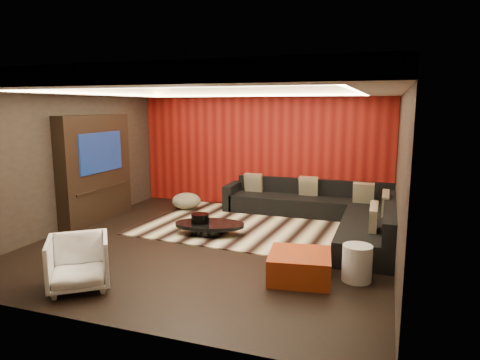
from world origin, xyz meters
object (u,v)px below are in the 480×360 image
at_px(coffee_table, 210,229).
at_px(orange_ottoman, 300,266).
at_px(drum_stool, 200,224).
at_px(white_side_table, 357,263).
at_px(armchair, 79,263).
at_px(sectional_sofa, 328,212).

bearing_deg(coffee_table, orange_ottoman, -36.22).
bearing_deg(orange_ottoman, drum_stool, 147.01).
xyz_separation_m(white_side_table, armchair, (-3.44, -1.45, 0.10)).
bearing_deg(drum_stool, armchair, -101.49).
xyz_separation_m(drum_stool, armchair, (-0.54, -2.65, 0.14)).
height_order(drum_stool, orange_ottoman, drum_stool).
height_order(armchair, sectional_sofa, sectional_sofa).
bearing_deg(armchair, white_side_table, -14.37).
bearing_deg(coffee_table, drum_stool, -160.70).
relative_size(coffee_table, armchair, 1.68).
bearing_deg(drum_stool, orange_ottoman, -32.99).
height_order(white_side_table, orange_ottoman, white_side_table).
bearing_deg(drum_stool, sectional_sofa, 34.88).
height_order(white_side_table, armchair, armchair).
height_order(coffee_table, armchair, armchair).
relative_size(coffee_table, drum_stool, 3.31).
bearing_deg(drum_stool, coffee_table, 19.30).
xyz_separation_m(armchair, sectional_sofa, (2.68, 4.14, -0.09)).
bearing_deg(sectional_sofa, white_side_table, -74.11).
relative_size(coffee_table, orange_ottoman, 1.54).
xyz_separation_m(coffee_table, white_side_table, (2.74, -1.26, 0.12)).
bearing_deg(orange_ottoman, white_side_table, 14.62).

